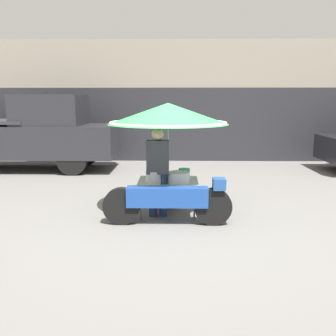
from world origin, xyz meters
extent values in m
plane|color=slate|center=(0.00, 0.00, 0.00)|extent=(36.00, 36.00, 0.00)
cube|color=gray|center=(0.00, 7.52, 1.96)|extent=(28.00, 2.00, 3.93)
cube|color=#28282D|center=(0.00, 6.49, 1.20)|extent=(23.80, 0.06, 2.40)
cylinder|color=black|center=(0.68, -0.03, 0.30)|extent=(0.61, 0.14, 0.61)
cylinder|color=black|center=(-0.81, -0.03, 0.30)|extent=(0.61, 0.14, 0.61)
cube|color=#1E479E|center=(-0.07, -0.03, 0.46)|extent=(1.32, 0.24, 0.32)
cube|color=#234C93|center=(0.77, -0.03, 0.68)|extent=(0.20, 0.24, 0.18)
cylinder|color=black|center=(-0.07, 0.90, 0.27)|extent=(0.55, 0.14, 0.55)
cylinder|color=#515156|center=(0.38, 0.19, 0.28)|extent=(0.03, 0.03, 0.56)
cylinder|color=#515156|center=(0.38, 1.02, 0.28)|extent=(0.03, 0.03, 0.56)
cylinder|color=#515156|center=(-0.52, 0.19, 0.28)|extent=(0.03, 0.03, 0.56)
cylinder|color=#515156|center=(-0.52, 1.02, 0.28)|extent=(0.03, 0.03, 0.56)
cube|color=#B2B2B7|center=(-0.07, 0.61, 0.57)|extent=(1.07, 0.98, 0.02)
cylinder|color=#B2B2B7|center=(-0.07, 0.61, 1.09)|extent=(0.03, 0.03, 1.02)
cone|color=green|center=(-0.07, 0.61, 1.78)|extent=(2.09, 2.09, 0.36)
torus|color=white|center=(-0.07, 0.61, 1.62)|extent=(2.04, 2.04, 0.05)
cylinder|color=#B7B7BC|center=(-0.31, 0.44, 0.69)|extent=(0.29, 0.29, 0.22)
cylinder|color=#B7B7BC|center=(0.12, 0.46, 0.68)|extent=(0.39, 0.39, 0.20)
cylinder|color=#B7B7BC|center=(-0.12, 0.80, 0.63)|extent=(0.29, 0.29, 0.09)
cylinder|color=#1E936B|center=(0.22, 0.88, 0.67)|extent=(0.21, 0.21, 0.18)
cylinder|color=navy|center=(-0.33, 0.41, 0.38)|extent=(0.14, 0.14, 0.76)
cylinder|color=navy|center=(-0.15, 0.41, 0.38)|extent=(0.14, 0.14, 0.76)
cube|color=#38383D|center=(-0.24, 0.41, 1.05)|extent=(0.38, 0.22, 0.57)
sphere|color=tan|center=(-0.24, 0.41, 1.44)|extent=(0.21, 0.21, 0.21)
cylinder|color=black|center=(-2.74, 4.01, 0.40)|extent=(0.80, 0.24, 0.80)
cylinder|color=black|center=(-2.74, 5.51, 0.40)|extent=(0.80, 0.24, 0.80)
cube|color=#28282D|center=(-4.36, 4.76, 0.85)|extent=(5.41, 1.77, 0.90)
cube|color=#28282D|center=(-3.49, 4.76, 1.73)|extent=(1.84, 1.63, 0.86)
camera|label=1|loc=(0.07, -5.91, 2.01)|focal=40.00mm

